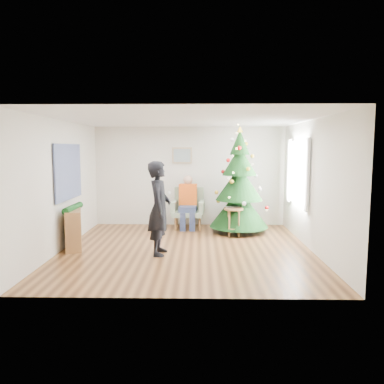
{
  "coord_description": "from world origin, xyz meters",
  "views": [
    {
      "loc": [
        0.26,
        -7.39,
        2.03
      ],
      "look_at": [
        0.1,
        0.6,
        1.1
      ],
      "focal_mm": 35.0,
      "sensor_mm": 36.0,
      "label": 1
    }
  ],
  "objects_px": {
    "christmas_tree": "(239,185)",
    "standing_man": "(159,208)",
    "armchair": "(188,213)",
    "stool": "(234,222)",
    "console": "(74,228)"
  },
  "relations": [
    {
      "from": "christmas_tree",
      "to": "armchair",
      "type": "distance_m",
      "value": 1.54
    },
    {
      "from": "christmas_tree",
      "to": "standing_man",
      "type": "distance_m",
      "value": 2.64
    },
    {
      "from": "christmas_tree",
      "to": "standing_man",
      "type": "relative_size",
      "value": 1.43
    },
    {
      "from": "stool",
      "to": "standing_man",
      "type": "height_order",
      "value": "standing_man"
    },
    {
      "from": "christmas_tree",
      "to": "stool",
      "type": "xyz_separation_m",
      "value": [
        -0.17,
        -0.48,
        -0.82
      ]
    },
    {
      "from": "armchair",
      "to": "console",
      "type": "distance_m",
      "value": 3.02
    },
    {
      "from": "christmas_tree",
      "to": "stool",
      "type": "height_order",
      "value": "christmas_tree"
    },
    {
      "from": "christmas_tree",
      "to": "console",
      "type": "relative_size",
      "value": 2.56
    },
    {
      "from": "stool",
      "to": "armchair",
      "type": "relative_size",
      "value": 0.65
    },
    {
      "from": "stool",
      "to": "console",
      "type": "height_order",
      "value": "console"
    },
    {
      "from": "christmas_tree",
      "to": "standing_man",
      "type": "xyz_separation_m",
      "value": [
        -1.73,
        -1.98,
        -0.26
      ]
    },
    {
      "from": "christmas_tree",
      "to": "armchair",
      "type": "relative_size",
      "value": 2.49
    },
    {
      "from": "christmas_tree",
      "to": "stool",
      "type": "bearing_deg",
      "value": -109.31
    },
    {
      "from": "christmas_tree",
      "to": "stool",
      "type": "relative_size",
      "value": 3.85
    },
    {
      "from": "armchair",
      "to": "standing_man",
      "type": "height_order",
      "value": "standing_man"
    }
  ]
}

